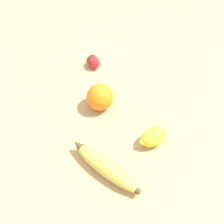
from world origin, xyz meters
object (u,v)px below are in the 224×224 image
object	(u,v)px
strawberry	(93,62)
lemon	(153,137)
orange	(100,97)
banana	(105,167)

from	to	relation	value
strawberry	lemon	world-z (taller)	lemon
orange	lemon	bearing A→B (deg)	-161.41
banana	orange	size ratio (longest dim) A/B	2.71
banana	lemon	xyz separation A→B (m)	(0.01, -0.15, 0.00)
strawberry	orange	bearing A→B (deg)	159.43
orange	lemon	size ratio (longest dim) A/B	0.95
banana	orange	world-z (taller)	orange
lemon	orange	bearing A→B (deg)	18.59
orange	lemon	world-z (taller)	orange
orange	strawberry	xyz separation A→B (m)	(0.15, -0.06, -0.02)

